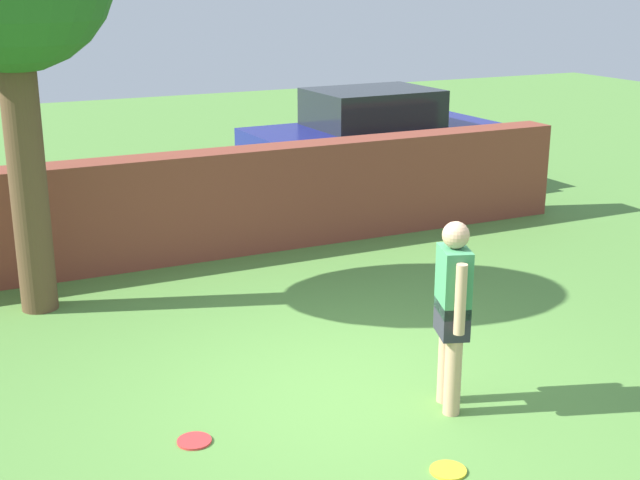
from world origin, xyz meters
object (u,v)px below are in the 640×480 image
Objects in this scene: person at (452,307)px; car at (372,141)px; frisbee_red at (194,441)px; frisbee_yellow at (448,470)px.

car is (3.11, 7.00, -0.04)m from person.
frisbee_yellow is at bearing -37.95° from frisbee_red.
frisbee_yellow is (-0.55, -0.84, -0.89)m from person.
frisbee_yellow is (-3.66, -7.84, -0.85)m from car.
car is 8.48m from frisbee_red.
person is 1.34m from frisbee_yellow.
person reaches higher than frisbee_yellow.
person is at bearing 56.56° from frisbee_yellow.
person reaches higher than frisbee_red.
car reaches higher than frisbee_red.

